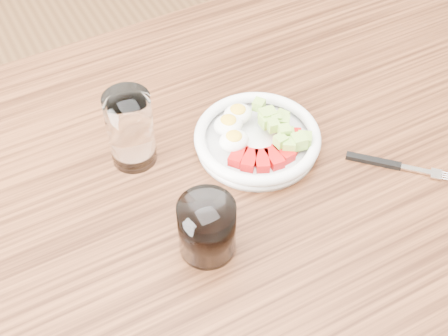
{
  "coord_description": "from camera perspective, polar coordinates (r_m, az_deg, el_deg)",
  "views": [
    {
      "loc": [
        -0.3,
        -0.54,
        1.51
      ],
      "look_at": [
        -0.01,
        0.01,
        0.8
      ],
      "focal_mm": 50.0,
      "sensor_mm": 36.0,
      "label": 1
    }
  ],
  "objects": [
    {
      "name": "coffee_glass",
      "position": [
        0.85,
        -1.57,
        -5.53
      ],
      "size": [
        0.08,
        0.08,
        0.09
      ],
      "color": "white",
      "rests_on": "dining_table"
    },
    {
      "name": "water_glass",
      "position": [
        0.96,
        -8.55,
        3.53
      ],
      "size": [
        0.07,
        0.07,
        0.13
      ],
      "primitive_type": "cylinder",
      "color": "white",
      "rests_on": "dining_table"
    },
    {
      "name": "dining_table",
      "position": [
        1.04,
        0.75,
        -4.91
      ],
      "size": [
        1.5,
        0.9,
        0.77
      ],
      "color": "brown",
      "rests_on": "ground"
    },
    {
      "name": "bowl",
      "position": [
        1.0,
        3.03,
        2.82
      ],
      "size": [
        0.2,
        0.2,
        0.05
      ],
      "color": "white",
      "rests_on": "dining_table"
    },
    {
      "name": "fork",
      "position": [
        1.01,
        14.85,
        0.35
      ],
      "size": [
        0.14,
        0.14,
        0.01
      ],
      "color": "black",
      "rests_on": "dining_table"
    }
  ]
}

